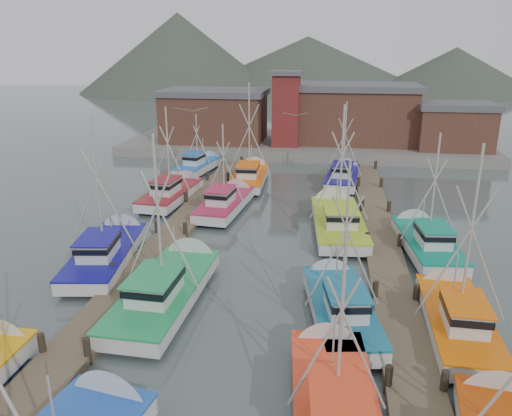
# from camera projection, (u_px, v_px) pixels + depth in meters

# --- Properties ---
(ground) EXTENTS (260.00, 260.00, 0.00)m
(ground) POSITION_uv_depth(u_px,v_px,m) (263.00, 278.00, 28.15)
(ground) COLOR #44524F
(ground) RESTS_ON ground
(dock_left) EXTENTS (2.30, 46.00, 1.50)m
(dock_left) POSITION_uv_depth(u_px,v_px,m) (167.00, 241.00, 32.90)
(dock_left) COLOR #4E4130
(dock_left) RESTS_ON ground
(dock_right) EXTENTS (2.30, 46.00, 1.50)m
(dock_right) POSITION_uv_depth(u_px,v_px,m) (384.00, 254.00, 30.86)
(dock_right) COLOR #4E4130
(dock_right) RESTS_ON ground
(quay) EXTENTS (44.00, 16.00, 1.20)m
(quay) POSITION_uv_depth(u_px,v_px,m) (304.00, 145.00, 62.71)
(quay) COLOR gray
(quay) RESTS_ON ground
(shed_left) EXTENTS (12.72, 8.48, 6.20)m
(shed_left) POSITION_uv_depth(u_px,v_px,m) (215.00, 115.00, 61.27)
(shed_left) COLOR brown
(shed_left) RESTS_ON quay
(shed_center) EXTENTS (14.84, 9.54, 6.90)m
(shed_center) POSITION_uv_depth(u_px,v_px,m) (355.00, 113.00, 60.56)
(shed_center) COLOR brown
(shed_center) RESTS_ON quay
(shed_right) EXTENTS (8.48, 6.36, 5.20)m
(shed_right) POSITION_uv_depth(u_px,v_px,m) (454.00, 126.00, 56.41)
(shed_right) COLOR brown
(shed_right) RESTS_ON quay
(lookout_tower) EXTENTS (3.60, 3.60, 8.50)m
(lookout_tower) POSITION_uv_depth(u_px,v_px,m) (286.00, 108.00, 57.71)
(lookout_tower) COLOR maroon
(lookout_tower) RESTS_ON quay
(distant_hills) EXTENTS (175.00, 140.00, 42.00)m
(distant_hills) POSITION_uv_depth(u_px,v_px,m) (279.00, 90.00, 145.13)
(distant_hills) COLOR #444E41
(distant_hills) RESTS_ON ground
(boat_1) EXTENTS (3.69, 9.37, 7.96)m
(boat_1) POSITION_uv_depth(u_px,v_px,m) (334.00, 401.00, 17.41)
(boat_1) COLOR black
(boat_1) RESTS_ON ground
(boat_4) EXTENTS (3.96, 10.24, 9.68)m
(boat_4) POSITION_uv_depth(u_px,v_px,m) (169.00, 288.00, 25.52)
(boat_4) COLOR black
(boat_4) RESTS_ON ground
(boat_5) EXTENTS (4.05, 8.86, 8.56)m
(boat_5) POSITION_uv_depth(u_px,v_px,m) (339.00, 305.00, 23.87)
(boat_5) COLOR black
(boat_5) RESTS_ON ground
(boat_6) EXTENTS (4.28, 9.78, 9.77)m
(boat_6) POSITION_uv_depth(u_px,v_px,m) (108.00, 251.00, 30.05)
(boat_6) COLOR black
(boat_6) RESTS_ON ground
(boat_7) EXTENTS (3.80, 8.47, 9.52)m
(boat_7) POSITION_uv_depth(u_px,v_px,m) (455.00, 317.00, 22.77)
(boat_7) COLOR black
(boat_7) RESTS_ON ground
(boat_8) EXTENTS (3.44, 8.87, 7.68)m
(boat_8) POSITION_uv_depth(u_px,v_px,m) (227.00, 203.00, 39.35)
(boat_8) COLOR black
(boat_8) RESTS_ON ground
(boat_9) EXTENTS (4.21, 10.71, 9.86)m
(boat_9) POSITION_uv_depth(u_px,v_px,m) (337.00, 220.00, 35.37)
(boat_9) COLOR black
(boat_9) RESTS_ON ground
(boat_10) EXTENTS (3.60, 9.20, 8.68)m
(boat_10) POSITION_uv_depth(u_px,v_px,m) (174.00, 193.00, 42.00)
(boat_10) COLOR black
(boat_10) RESTS_ON ground
(boat_11) EXTENTS (3.63, 9.00, 8.43)m
(boat_11) POSITION_uv_depth(u_px,v_px,m) (425.00, 241.00, 31.60)
(boat_11) COLOR black
(boat_11) RESTS_ON ground
(boat_12) EXTENTS (4.06, 9.34, 10.22)m
(boat_12) POSITION_uv_depth(u_px,v_px,m) (250.00, 176.00, 47.16)
(boat_12) COLOR black
(boat_12) RESTS_ON ground
(boat_13) EXTENTS (3.48, 8.97, 8.47)m
(boat_13) POSITION_uv_depth(u_px,v_px,m) (343.00, 176.00, 47.17)
(boat_13) COLOR black
(boat_13) RESTS_ON ground
(boat_14) EXTENTS (3.58, 8.17, 6.60)m
(boat_14) POSITION_uv_depth(u_px,v_px,m) (200.00, 165.00, 51.49)
(boat_14) COLOR black
(boat_14) RESTS_ON ground
(gull_near) EXTENTS (1.53, 0.66, 0.24)m
(gull_near) POSITION_uv_depth(u_px,v_px,m) (190.00, 110.00, 21.79)
(gull_near) COLOR gray
(gull_near) RESTS_ON ground
(gull_far) EXTENTS (1.55, 0.63, 0.24)m
(gull_far) POSITION_uv_depth(u_px,v_px,m) (296.00, 115.00, 30.17)
(gull_far) COLOR gray
(gull_far) RESTS_ON ground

